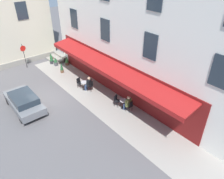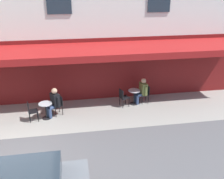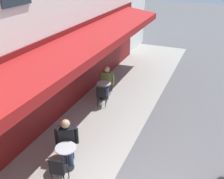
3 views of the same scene
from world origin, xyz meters
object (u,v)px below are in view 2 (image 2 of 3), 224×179
(cafe_chair_black_near_door, at_px, (58,104))
(cafe_chair_black_under_awning, at_px, (31,110))
(cafe_table_near_entrance, at_px, (46,109))
(cafe_chair_black_by_window, at_px, (146,92))
(seated_patron_in_olive, at_px, (142,90))
(seated_companion_in_black, at_px, (54,102))
(cafe_table_mid_terrace, at_px, (134,95))
(cafe_chair_black_corner_right, at_px, (123,96))

(cafe_chair_black_near_door, bearing_deg, cafe_chair_black_under_awning, 20.73)
(cafe_chair_black_under_awning, bearing_deg, cafe_table_near_entrance, -167.07)
(cafe_chair_black_near_door, relative_size, cafe_chair_black_by_window, 1.00)
(cafe_table_near_entrance, relative_size, seated_patron_in_olive, 0.57)
(cafe_chair_black_under_awning, bearing_deg, cafe_chair_black_near_door, -159.27)
(cafe_table_near_entrance, xyz_separation_m, seated_companion_in_black, (-0.36, -0.20, 0.22))
(seated_patron_in_olive, distance_m, seated_companion_in_black, 4.34)
(cafe_chair_black_under_awning, xyz_separation_m, cafe_table_mid_terrace, (-4.86, -0.92, -0.06))
(cafe_table_near_entrance, relative_size, cafe_table_mid_terrace, 1.00)
(cafe_chair_black_under_awning, distance_m, seated_patron_in_olive, 5.37)
(cafe_chair_black_near_door, height_order, seated_patron_in_olive, seated_patron_in_olive)
(cafe_chair_black_near_door, bearing_deg, cafe_table_near_entrance, 28.53)
(cafe_table_mid_terrace, height_order, cafe_chair_black_by_window, cafe_chair_black_by_window)
(seated_companion_in_black, bearing_deg, cafe_table_mid_terrace, -171.48)
(cafe_chair_black_corner_right, bearing_deg, cafe_chair_black_near_door, 5.51)
(cafe_chair_black_by_window, bearing_deg, seated_patron_in_olive, 8.62)
(cafe_chair_black_by_window, bearing_deg, cafe_table_mid_terrace, 8.62)
(cafe_chair_black_near_door, bearing_deg, cafe_chair_black_corner_right, -174.49)
(cafe_table_near_entrance, height_order, cafe_table_mid_terrace, same)
(seated_patron_in_olive, bearing_deg, cafe_table_near_entrance, 10.25)
(cafe_chair_black_near_door, relative_size, seated_patron_in_olive, 0.69)
(cafe_chair_black_under_awning, xyz_separation_m, cafe_chair_black_near_door, (-1.17, -0.44, 0.00))
(cafe_table_near_entrance, bearing_deg, cafe_chair_black_corner_right, -170.65)
(cafe_chair_black_by_window, height_order, seated_patron_in_olive, seated_patron_in_olive)
(cafe_chair_black_near_door, distance_m, cafe_chair_black_corner_right, 3.10)
(cafe_chair_black_under_awning, xyz_separation_m, seated_patron_in_olive, (-5.28, -0.98, 0.16))
(cafe_chair_black_corner_right, bearing_deg, cafe_table_near_entrance, 9.35)
(cafe_table_mid_terrace, relative_size, cafe_chair_black_by_window, 0.82)
(cafe_table_mid_terrace, relative_size, seated_patron_in_olive, 0.57)
(cafe_table_near_entrance, xyz_separation_m, seated_patron_in_olive, (-4.66, -0.84, 0.21))
(cafe_table_near_entrance, bearing_deg, cafe_chair_black_by_window, -169.82)
(cafe_table_near_entrance, distance_m, seated_patron_in_olive, 4.74)
(cafe_table_mid_terrace, height_order, seated_companion_in_black, seated_companion_in_black)
(seated_companion_in_black, bearing_deg, cafe_chair_black_by_window, -171.47)
(seated_companion_in_black, bearing_deg, cafe_chair_black_corner_right, -173.02)
(cafe_table_mid_terrace, bearing_deg, cafe_chair_black_by_window, -171.38)
(cafe_chair_black_near_door, height_order, cafe_chair_black_by_window, same)
(cafe_chair_black_under_awning, height_order, seated_companion_in_black, seated_companion_in_black)
(cafe_table_near_entrance, bearing_deg, cafe_chair_black_near_door, -151.47)
(cafe_chair_black_under_awning, relative_size, cafe_table_mid_terrace, 1.21)
(cafe_chair_black_by_window, height_order, seated_companion_in_black, seated_companion_in_black)
(cafe_chair_black_near_door, distance_m, cafe_chair_black_by_window, 4.36)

